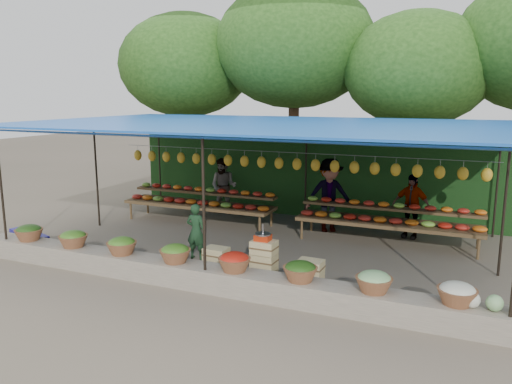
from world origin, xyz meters
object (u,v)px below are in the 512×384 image
at_px(crate_counter, 263,264).
at_px(blue_crate_front, 37,242).
at_px(weighing_scale, 263,237).
at_px(blue_crate_back, 23,235).
at_px(vendor_seated, 196,231).

height_order(crate_counter, blue_crate_front, crate_counter).
bearing_deg(blue_crate_front, weighing_scale, 20.78).
height_order(crate_counter, blue_crate_back, crate_counter).
bearing_deg(crate_counter, weighing_scale, 0.00).
xyz_separation_m(vendor_seated, blue_crate_back, (-4.41, -0.53, -0.44)).
height_order(vendor_seated, blue_crate_back, vendor_seated).
bearing_deg(blue_crate_front, vendor_seated, 30.94).
bearing_deg(vendor_seated, crate_counter, 159.31).
bearing_deg(vendor_seated, blue_crate_front, 10.29).
height_order(crate_counter, vendor_seated, vendor_seated).
bearing_deg(weighing_scale, blue_crate_front, -178.12).
bearing_deg(crate_counter, blue_crate_front, -178.12).
bearing_deg(weighing_scale, vendor_seated, 161.12).
xyz_separation_m(weighing_scale, blue_crate_front, (-5.44, -0.18, -0.70)).
distance_m(crate_counter, vendor_seated, 1.89).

